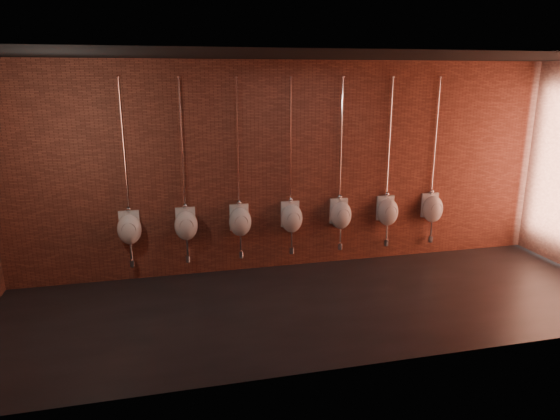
{
  "coord_description": "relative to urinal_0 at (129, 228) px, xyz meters",
  "views": [
    {
      "loc": [
        -1.96,
        -5.84,
        2.96
      ],
      "look_at": [
        -0.34,
        0.9,
        1.1
      ],
      "focal_mm": 32.0,
      "sensor_mm": 36.0,
      "label": 1
    }
  ],
  "objects": [
    {
      "name": "urinal_3",
      "position": [
        2.43,
        0.0,
        0.0
      ],
      "size": [
        0.35,
        0.3,
        2.71
      ],
      "color": "white",
      "rests_on": "ground"
    },
    {
      "name": "room_shell",
      "position": [
        2.48,
        -1.38,
        1.17
      ],
      "size": [
        8.54,
        3.04,
        3.22
      ],
      "color": "black",
      "rests_on": "ground"
    },
    {
      "name": "urinal_4",
      "position": [
        3.24,
        0.0,
        0.0
      ],
      "size": [
        0.35,
        0.3,
        2.71
      ],
      "color": "white",
      "rests_on": "ground"
    },
    {
      "name": "ground",
      "position": [
        2.48,
        -1.38,
        -0.84
      ],
      "size": [
        8.5,
        8.5,
        0.0
      ],
      "primitive_type": "plane",
      "color": "black",
      "rests_on": "ground"
    },
    {
      "name": "urinal_1",
      "position": [
        0.81,
        0.0,
        0.0
      ],
      "size": [
        0.35,
        0.3,
        2.71
      ],
      "color": "white",
      "rests_on": "ground"
    },
    {
      "name": "urinal_5",
      "position": [
        4.05,
        0.0,
        0.0
      ],
      "size": [
        0.35,
        0.3,
        2.71
      ],
      "color": "white",
      "rests_on": "ground"
    },
    {
      "name": "urinal_2",
      "position": [
        1.62,
        0.0,
        0.0
      ],
      "size": [
        0.35,
        0.3,
        2.71
      ],
      "color": "white",
      "rests_on": "ground"
    },
    {
      "name": "urinal_0",
      "position": [
        0.0,
        0.0,
        0.0
      ],
      "size": [
        0.35,
        0.3,
        2.71
      ],
      "color": "white",
      "rests_on": "ground"
    },
    {
      "name": "urinal_6",
      "position": [
        4.87,
        0.0,
        0.0
      ],
      "size": [
        0.35,
        0.3,
        2.71
      ],
      "color": "white",
      "rests_on": "ground"
    }
  ]
}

